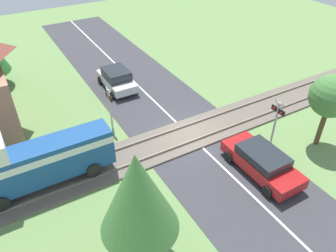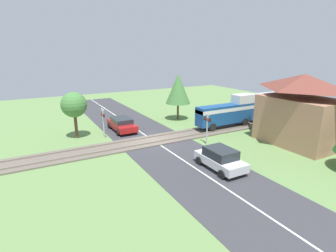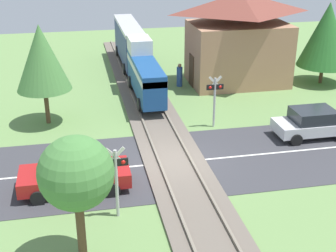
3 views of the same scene
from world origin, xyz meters
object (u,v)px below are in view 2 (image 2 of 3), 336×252
(train, at_px, (257,107))
(station_building, at_px, (301,111))
(car_far_side, at_px, (220,158))
(pedestrian_by_station, at_px, (262,125))
(crossing_signal_east_approach, at_px, (207,124))
(crossing_signal_west_approach, at_px, (103,119))
(car_near_crossing, at_px, (122,124))

(train, relative_size, station_building, 2.24)
(car_far_side, bearing_deg, pedestrian_by_station, 117.22)
(crossing_signal_east_approach, height_order, station_building, station_building)
(pedestrian_by_station, bearing_deg, car_far_side, -62.78)
(train, relative_size, pedestrian_by_station, 9.84)
(crossing_signal_west_approach, xyz_separation_m, station_building, (9.53, 14.31, 1.11))
(pedestrian_by_station, bearing_deg, crossing_signal_west_approach, -111.26)
(crossing_signal_west_approach, bearing_deg, train, 79.84)
(crossing_signal_east_approach, xyz_separation_m, pedestrian_by_station, (-0.27, 7.02, -1.11))
(station_building, bearing_deg, train, 162.83)
(station_building, xyz_separation_m, pedestrian_by_station, (-3.94, 0.05, -2.22))
(train, height_order, crossing_signal_west_approach, train)
(train, height_order, station_building, station_building)
(car_far_side, distance_m, station_building, 9.48)
(train, height_order, car_near_crossing, train)
(crossing_signal_west_approach, distance_m, crossing_signal_east_approach, 9.39)
(train, bearing_deg, station_building, -17.17)
(car_far_side, bearing_deg, car_near_crossing, -166.32)
(train, distance_m, car_near_crossing, 14.84)
(car_near_crossing, xyz_separation_m, pedestrian_by_station, (7.08, 12.13, -0.02))
(train, height_order, pedestrian_by_station, train)
(station_building, bearing_deg, crossing_signal_east_approach, -117.81)
(crossing_signal_west_approach, bearing_deg, crossing_signal_east_approach, 51.41)
(car_near_crossing, xyz_separation_m, station_building, (11.02, 12.08, 2.21))
(station_building, bearing_deg, car_near_crossing, -132.39)
(car_near_crossing, relative_size, pedestrian_by_station, 2.84)
(train, xyz_separation_m, crossing_signal_west_approach, (-2.93, -16.35, -0.05))
(crossing_signal_west_approach, relative_size, crossing_signal_east_approach, 1.00)
(train, distance_m, pedestrian_by_station, 3.52)
(station_building, bearing_deg, crossing_signal_west_approach, -123.67)
(train, relative_size, car_near_crossing, 3.46)
(car_far_side, xyz_separation_m, station_building, (-0.81, 9.20, 2.16))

